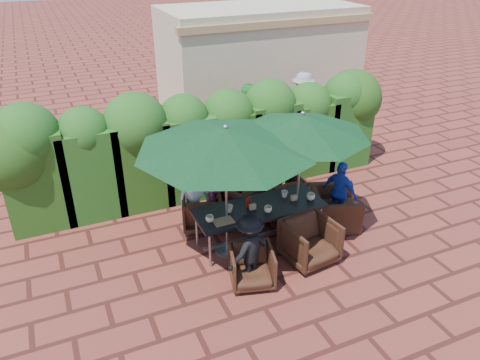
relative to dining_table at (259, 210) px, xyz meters
name	(u,v)px	position (x,y,z in m)	size (l,w,h in m)	color
ground	(252,242)	(-0.14, 0.02, -0.68)	(80.00, 80.00, 0.00)	maroon
dining_table	(259,210)	(0.00, 0.00, 0.00)	(2.39, 0.90, 0.75)	black
umbrella_left	(226,139)	(-0.66, -0.05, 1.54)	(3.01, 3.01, 2.46)	gray
umbrella_right	(302,125)	(0.80, 0.01, 1.54)	(2.39, 2.39, 2.46)	gray
chair_far_left	(202,209)	(-0.80, 0.90, -0.29)	(0.76, 0.71, 0.78)	black
chair_far_mid	(242,196)	(0.10, 0.98, -0.24)	(0.85, 0.79, 0.87)	black
chair_far_right	(280,192)	(0.87, 0.83, -0.25)	(0.83, 0.78, 0.86)	black
chair_near_left	(252,265)	(-0.62, -1.02, -0.32)	(0.70, 0.65, 0.72)	black
chair_near_right	(310,239)	(0.57, -0.87, -0.25)	(0.84, 0.78, 0.86)	black
chair_end_right	(335,203)	(1.64, -0.02, -0.22)	(1.03, 0.67, 0.90)	black
adult_far_left	(193,196)	(-0.92, 1.01, -0.02)	(0.65, 0.39, 1.32)	silver
adult_far_mid	(238,187)	(0.03, 1.03, -0.03)	(0.46, 0.38, 1.29)	#203DB2
adult_far_right	(278,182)	(0.93, 1.01, -0.11)	(0.54, 0.33, 1.13)	black
adult_near_left	(249,249)	(-0.63, -0.95, -0.05)	(0.80, 0.37, 1.25)	black
adult_end_right	(340,192)	(1.76, 0.01, -0.03)	(0.76, 0.38, 1.29)	#203DB2
child_left	(212,201)	(-0.51, 1.11, -0.28)	(0.29, 0.23, 0.79)	#E450A7
child_right	(260,194)	(0.49, 0.98, -0.28)	(0.29, 0.23, 0.80)	#B054B7
pedestrian_a	(248,115)	(1.74, 4.27, 0.17)	(1.59, 0.57, 1.70)	green
pedestrian_b	(278,110)	(2.67, 4.34, 0.14)	(0.78, 0.48, 1.62)	#E450A7
pedestrian_c	(302,104)	(3.41, 4.28, 0.23)	(1.16, 0.53, 1.81)	gray
cup_a	(210,219)	(-1.00, -0.10, 0.13)	(0.15, 0.15, 0.11)	beige
cup_b	(229,209)	(-0.57, 0.06, 0.14)	(0.14, 0.14, 0.13)	beige
cup_c	(268,209)	(0.06, -0.22, 0.13)	(0.14, 0.14, 0.11)	beige
cup_d	(284,194)	(0.59, 0.14, 0.14)	(0.13, 0.13, 0.12)	beige
cup_e	(311,197)	(0.99, -0.15, 0.14)	(0.16, 0.16, 0.13)	beige
ketchup_bottle	(248,203)	(-0.19, 0.09, 0.16)	(0.04, 0.04, 0.17)	#B20C0A
sauce_bottle	(250,201)	(-0.13, 0.14, 0.16)	(0.04, 0.04, 0.17)	#4C230C
serving_tray	(223,221)	(-0.78, -0.19, 0.08)	(0.35, 0.25, 0.02)	olive
number_block_left	(253,207)	(-0.15, -0.02, 0.12)	(0.12, 0.06, 0.10)	tan
number_block_right	(294,198)	(0.69, -0.04, 0.12)	(0.12, 0.06, 0.10)	tan
hedge_wall	(196,135)	(-0.39, 2.34, 0.66)	(9.10, 1.60, 2.49)	#193C10
building	(259,58)	(3.36, 7.01, 0.93)	(6.20, 3.08, 3.20)	beige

